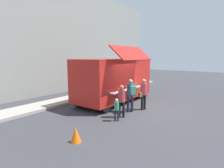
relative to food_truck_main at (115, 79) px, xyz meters
The scene contains 10 objects.
ground_plane 2.56m from the food_truck_main, 103.32° to the right, with size 60.00×60.00×0.00m, color #38383D.
curb_strip 5.00m from the food_truck_main, 146.77° to the left, with size 28.00×1.60×0.15m, color #9E998E.
building_behind 7.72m from the food_truck_main, 114.72° to the left, with size 32.00×2.40×8.73m, color gray.
food_truck_main is the anchor object (origin of this frame).
traffic_cone_orange 6.04m from the food_truck_main, 157.34° to the right, with size 0.36×0.36×0.55m, color orange.
trash_bin 5.06m from the food_truck_main, 27.97° to the left, with size 0.60×0.60×0.97m, color #2D6135.
customer_front_ordering 2.45m from the food_truck_main, 103.08° to the right, with size 0.56×0.35×1.72m.
customer_mid_with_backpack 2.44m from the food_truck_main, 123.94° to the right, with size 0.50×0.57×1.76m.
customer_rear_waiting 3.19m from the food_truck_main, 138.32° to the right, with size 0.32×0.32×1.59m.
child_near_queue 3.74m from the food_truck_main, 142.96° to the right, with size 0.21×0.21×1.04m.
Camera 1 is at (-9.06, -4.85, 2.93)m, focal length 29.59 mm.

